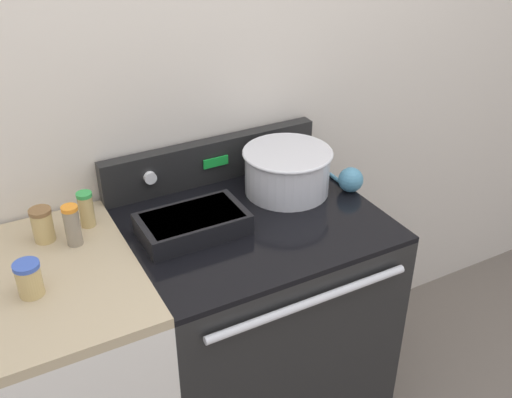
% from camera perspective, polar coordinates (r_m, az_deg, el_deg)
% --- Properties ---
extents(kitchen_wall, '(8.00, 0.05, 2.50)m').
position_cam_1_polar(kitchen_wall, '(2.00, -5.23, 10.93)').
color(kitchen_wall, beige).
rests_on(kitchen_wall, ground_plane).
extents(stove_range, '(0.77, 0.67, 0.92)m').
position_cam_1_polar(stove_range, '(2.13, -0.27, -12.47)').
color(stove_range, black).
rests_on(stove_range, ground_plane).
extents(control_panel, '(0.77, 0.07, 0.15)m').
position_cam_1_polar(control_panel, '(2.05, -4.21, 3.70)').
color(control_panel, black).
rests_on(control_panel, stove_range).
extents(mixing_bowl, '(0.30, 0.30, 0.15)m').
position_cam_1_polar(mixing_bowl, '(1.97, 2.99, 2.90)').
color(mixing_bowl, silver).
rests_on(mixing_bowl, stove_range).
extents(casserole_dish, '(0.32, 0.18, 0.06)m').
position_cam_1_polar(casserole_dish, '(1.78, -6.04, -2.27)').
color(casserole_dish, black).
rests_on(casserole_dish, stove_range).
extents(ladle, '(0.08, 0.28, 0.08)m').
position_cam_1_polar(ladle, '(2.02, 8.86, 1.86)').
color(ladle, teal).
rests_on(ladle, stove_range).
extents(spice_jar_green_cap, '(0.05, 0.05, 0.11)m').
position_cam_1_polar(spice_jar_green_cap, '(1.85, -15.86, -0.93)').
color(spice_jar_green_cap, tan).
rests_on(spice_jar_green_cap, side_counter).
extents(spice_jar_orange_cap, '(0.05, 0.05, 0.12)m').
position_cam_1_polar(spice_jar_orange_cap, '(1.77, -17.09, -2.40)').
color(spice_jar_orange_cap, gray).
rests_on(spice_jar_orange_cap, side_counter).
extents(spice_jar_brown_cap, '(0.06, 0.06, 0.10)m').
position_cam_1_polar(spice_jar_brown_cap, '(1.82, -19.67, -2.32)').
color(spice_jar_brown_cap, tan).
rests_on(spice_jar_brown_cap, side_counter).
extents(spice_jar_blue_cap, '(0.07, 0.07, 0.10)m').
position_cam_1_polar(spice_jar_blue_cap, '(1.62, -20.81, -7.12)').
color(spice_jar_blue_cap, tan).
rests_on(spice_jar_blue_cap, side_counter).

